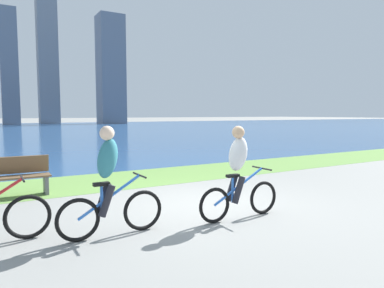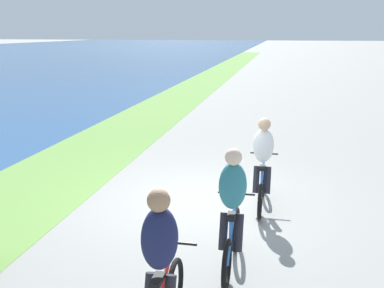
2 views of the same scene
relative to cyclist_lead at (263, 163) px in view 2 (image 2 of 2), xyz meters
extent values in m
plane|color=gray|center=(-0.07, 1.14, -0.83)|extent=(300.00, 300.00, 0.00)
cube|color=#6B9947|center=(-0.07, 4.60, -0.83)|extent=(120.00, 2.68, 0.01)
torus|color=black|center=(0.59, 0.00, -0.52)|extent=(0.61, 0.06, 0.61)
torus|color=black|center=(-0.51, 0.00, -0.52)|extent=(0.61, 0.06, 0.61)
cylinder|color=blue|center=(0.02, 0.00, -0.24)|extent=(1.06, 0.04, 0.60)
cylinder|color=blue|center=(-0.12, 0.00, -0.29)|extent=(0.04, 0.04, 0.46)
cube|color=black|center=(-0.12, 0.00, -0.05)|extent=(0.24, 0.10, 0.05)
cylinder|color=black|center=(0.54, 0.00, 0.03)|extent=(0.03, 0.52, 0.03)
ellipsoid|color=white|center=(-0.01, 0.00, 0.33)|extent=(0.40, 0.36, 0.65)
sphere|color=#D8AD84|center=(-0.01, 0.00, 0.71)|extent=(0.22, 0.22, 0.22)
cylinder|color=#26262D|center=(-0.07, 0.10, -0.29)|extent=(0.27, 0.11, 0.49)
cylinder|color=#26262D|center=(-0.07, -0.10, -0.29)|extent=(0.27, 0.11, 0.49)
torus|color=black|center=(-1.70, 0.28, -0.51)|extent=(0.65, 0.06, 0.65)
torus|color=black|center=(-2.71, 0.28, -0.51)|extent=(0.65, 0.06, 0.65)
cylinder|color=blue|center=(-2.23, 0.28, -0.22)|extent=(0.99, 0.04, 0.61)
cylinder|color=blue|center=(-2.36, 0.28, -0.27)|extent=(0.04, 0.04, 0.47)
cube|color=black|center=(-2.36, 0.28, -0.01)|extent=(0.24, 0.10, 0.05)
cylinder|color=black|center=(-1.75, 0.28, 0.07)|extent=(0.03, 0.52, 0.03)
ellipsoid|color=teal|center=(-2.26, 0.28, 0.37)|extent=(0.40, 0.36, 0.65)
sphere|color=beige|center=(-2.26, 0.28, 0.75)|extent=(0.22, 0.22, 0.22)
cylinder|color=#26262D|center=(-2.31, 0.38, -0.25)|extent=(0.27, 0.11, 0.49)
cylinder|color=#26262D|center=(-2.31, 0.18, -0.25)|extent=(0.27, 0.11, 0.49)
torus|color=black|center=(-3.33, 0.78, -0.50)|extent=(0.67, 0.06, 0.67)
cube|color=black|center=(-3.99, 0.78, 0.01)|extent=(0.24, 0.10, 0.05)
cylinder|color=black|center=(-3.38, 0.78, 0.09)|extent=(0.03, 0.52, 0.03)
ellipsoid|color=#1E234C|center=(-3.89, 0.78, 0.39)|extent=(0.40, 0.36, 0.65)
sphere|color=#A57A59|center=(-3.89, 0.78, 0.77)|extent=(0.22, 0.22, 0.22)
camera|label=1|loc=(-3.79, -4.84, 1.04)|focal=32.67mm
camera|label=2|loc=(-7.47, -0.28, 2.27)|focal=40.66mm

